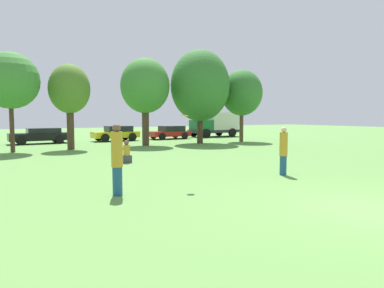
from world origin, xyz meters
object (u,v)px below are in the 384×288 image
person_thrower (117,159)px  tree_3 (145,86)px  parked_car_black (40,135)px  tree_2 (69,90)px  person_catcher (283,151)px  tree_5 (242,93)px  delivery_truck_green (216,124)px  tree_4 (200,86)px  tree_1 (10,81)px  parked_car_red (170,132)px  parked_car_yellow (116,133)px  frisbee (184,115)px  bystander_sitting (127,153)px

person_thrower → tree_3: bearing=63.6°
parked_car_black → tree_2: bearing=97.8°
person_catcher → tree_5: size_ratio=0.29×
person_catcher → delivery_truck_green: bearing=-119.3°
person_catcher → tree_4: 15.48m
tree_5 → delivery_truck_green: (2.12, 6.94, -2.75)m
tree_1 → parked_car_red: size_ratio=1.51×
person_catcher → delivery_truck_green: delivery_truck_green is taller
person_catcher → tree_3: tree_3 is taller
parked_car_red → parked_car_yellow: bearing=-2.4°
tree_3 → delivery_truck_green: tree_3 is taller
tree_2 → person_thrower: bearing=-96.4°
person_thrower → tree_3: size_ratio=0.31×
tree_1 → tree_4: 13.22m
person_thrower → parked_car_red: 23.38m
tree_1 → tree_4: size_ratio=0.81×
tree_4 → parked_car_yellow: tree_4 is taller
tree_1 → tree_5: tree_5 is taller
parked_car_red → delivery_truck_green: 5.94m
person_catcher → tree_4: tree_4 is taller
tree_1 → parked_car_yellow: tree_1 is taller
person_thrower → delivery_truck_green: bearing=49.2°
person_thrower → tree_5: (15.48, 14.13, 3.09)m
person_thrower → tree_1: (-1.78, 14.08, 3.23)m
tree_4 → frisbee: bearing=-123.3°
tree_3 → parked_car_yellow: tree_3 is taller
parked_car_yellow → parked_car_red: (5.20, 0.01, -0.04)m
tree_3 → parked_car_red: 8.21m
frisbee → tree_4: bearing=56.7°
person_catcher → tree_3: bearing=-93.6°
tree_2 → parked_car_yellow: (4.98, 5.93, -3.15)m
tree_4 → parked_car_black: size_ratio=1.66×
person_thrower → tree_1: tree_1 is taller
tree_3 → tree_5: 8.53m
person_catcher → tree_5: 17.07m
tree_4 → parked_car_red: 7.11m
tree_3 → tree_4: (4.46, -0.39, 0.20)m
frisbee → tree_4: size_ratio=0.03×
parked_car_red → person_thrower: bearing=57.2°
delivery_truck_green → bystander_sitting: bearing=41.9°
frisbee → tree_3: size_ratio=0.04×
tree_5 → parked_car_yellow: tree_5 is taller
tree_3 → parked_car_red: tree_3 is taller
bystander_sitting → tree_3: 10.28m
tree_3 → parked_car_yellow: bearing=94.2°
tree_2 → delivery_truck_green: 17.58m
person_catcher → frisbee: size_ratio=7.67×
bystander_sitting → tree_4: bearing=41.9°
tree_1 → tree_3: bearing=3.7°
person_catcher → tree_5: bearing=-124.1°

